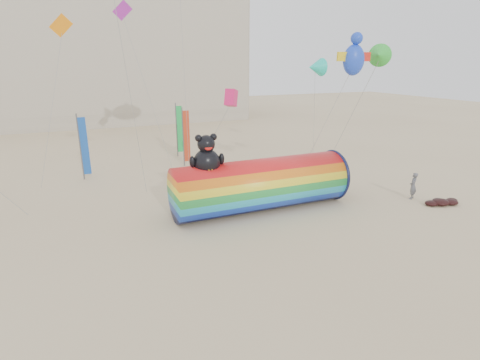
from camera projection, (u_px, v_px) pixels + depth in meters
name	position (u px, v px, depth m)	size (l,w,h in m)	color
ground	(242.00, 230.00, 20.74)	(160.00, 160.00, 0.00)	#CCB58C
hotel_building	(37.00, 52.00, 53.41)	(60.40, 15.40, 20.60)	#B7AD99
windsock_assembly	(261.00, 183.00, 23.22)	(11.12, 3.39, 5.13)	red
kite_handler	(413.00, 186.00, 25.23)	(0.67, 0.44, 1.83)	#56565D
fabric_bundle	(442.00, 202.00, 24.40)	(2.62, 1.35, 0.41)	black
festival_banners	(153.00, 137.00, 32.83)	(9.43, 4.85, 5.20)	#59595E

